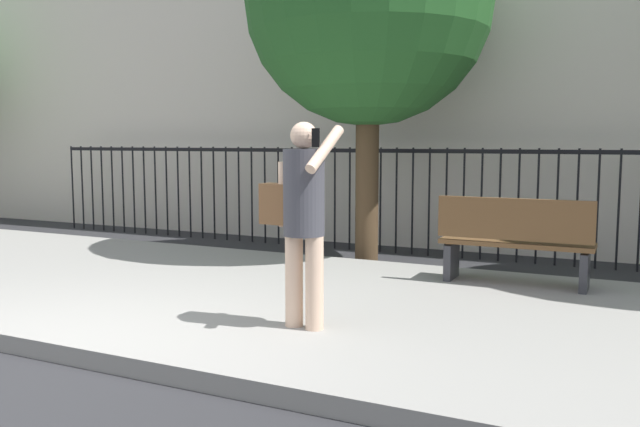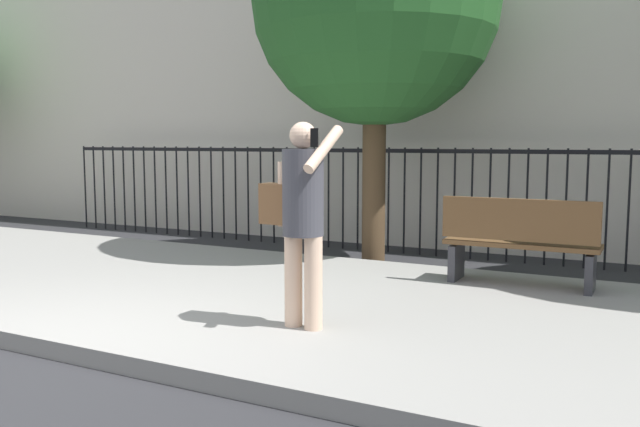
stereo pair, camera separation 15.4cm
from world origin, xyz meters
name	(u,v)px [view 1 (the left image)]	position (x,y,z in m)	size (l,w,h in m)	color
ground_plane	(59,364)	(0.00, 0.00, 0.00)	(60.00, 60.00, 0.00)	#28282B
sidewalk	(222,294)	(0.00, 2.20, 0.07)	(28.00, 4.40, 0.15)	gray
iron_fence	(357,185)	(0.00, 5.90, 1.02)	(12.03, 0.04, 1.60)	black
pedestrian_on_phone	(301,209)	(1.45, 1.24, 1.14)	(0.67, 0.50, 1.70)	beige
street_bench	(515,239)	(2.76, 3.64, 0.65)	(1.60, 0.45, 0.95)	brown
street_tree_near	(368,3)	(0.58, 4.85, 3.52)	(3.28, 3.28, 5.17)	#4C3823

